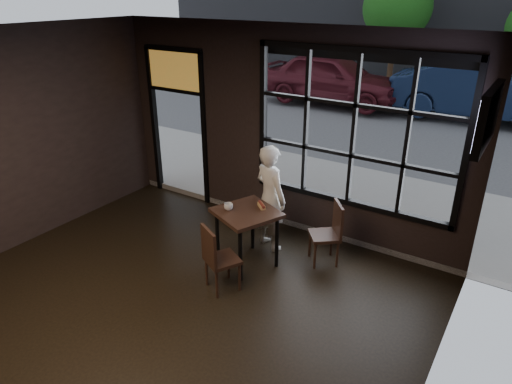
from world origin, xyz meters
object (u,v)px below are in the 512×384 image
Objects in this scene: cafe_table at (247,238)px; man at (270,198)px; navy_car at (480,91)px; chair_near at (222,258)px.

cafe_table is 0.52× the size of man.
navy_car reaches higher than man.
cafe_table is 0.66m from chair_near.
chair_near is at bearing 112.58° from man.
cafe_table is at bearing 108.52° from man.
cafe_table is at bearing -56.41° from chair_near.
chair_near is 10.77m from navy_car.
cafe_table is at bearing 168.12° from navy_car.
cafe_table is 0.91× the size of chair_near.
navy_car is (1.35, 10.67, 0.45)m from chair_near.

